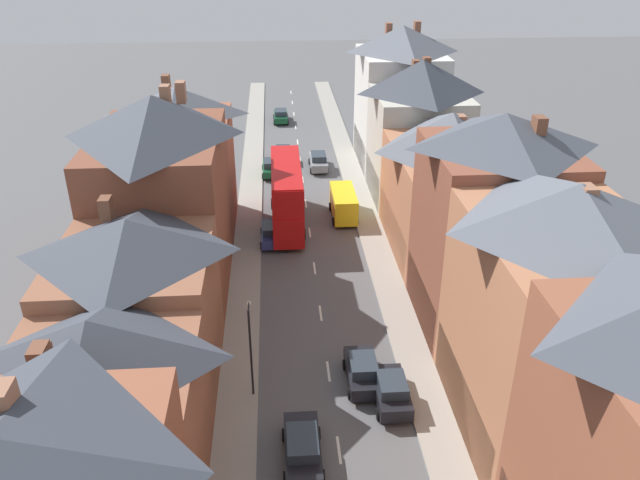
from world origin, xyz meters
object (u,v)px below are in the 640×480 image
Objects in this scene: car_mid_black at (302,448)px; car_near_blue at (281,116)px; car_parked_right_a at (283,154)px; car_parked_left_a at (391,391)px; car_parked_left_b at (272,233)px; double_decker_bus_lead at (287,194)px; street_lamp at (251,346)px; car_far_grey at (318,161)px; car_near_silver at (271,167)px; delivery_van at (343,203)px; car_mid_white at (363,371)px.

car_near_blue is at bearing 90.00° from car_mid_black.
car_parked_right_a is 0.94× the size of car_mid_black.
car_parked_left_a reaches higher than car_mid_black.
car_near_blue is at bearing 87.80° from car_parked_left_b.
car_parked_left_b is (-1.29, -3.19, -2.00)m from double_decker_bus_lead.
car_parked_left_a is 0.69× the size of street_lamp.
car_parked_right_a is 4.39m from car_far_grey.
car_parked_right_a reaches higher than car_parked_left_b.
car_parked_right_a is at bearing -90.00° from car_near_blue.
delivery_van reaches higher than car_near_silver.
car_far_grey is (4.90, 16.41, 0.04)m from car_parked_left_b.
car_near_silver is 33.08m from car_mid_white.
car_parked_left_a reaches higher than car_near_silver.
car_near_blue is at bearing 95.25° from car_parked_left_a.
car_far_grey is at bearing 74.73° from double_decker_bus_lead.
double_decker_bus_lead reaches higher than car_near_blue.
car_parked_right_a is (0.00, -14.98, 0.02)m from car_near_blue.
car_mid_black is 1.04× the size of car_parked_left_b.
car_parked_right_a is 0.98× the size of car_parked_left_b.
car_mid_white is at bearing -86.01° from car_near_blue.
street_lamp reaches higher than car_mid_white.
double_decker_bus_lead is 2.56× the size of car_parked_left_b.
car_parked_right_a reaches higher than car_near_blue.
car_far_grey is at bearing 96.10° from delivery_van.
car_parked_right_a is 0.91× the size of car_far_grey.
street_lamp is at bearing -91.98° from car_near_silver.
car_parked_left_b is (-1.30, 23.08, -0.00)m from car_mid_black.
street_lamp reaches higher than car_mid_black.
car_parked_left_b is at bearing -92.20° from car_near_blue.
double_decker_bus_lead is 2.75× the size of car_mid_white.
street_lamp is at bearing -92.69° from car_near_blue.
car_near_blue is at bearing 93.99° from car_mid_white.
car_far_grey reaches higher than car_parked_left_a.
car_parked_left_b is at bearing -93.93° from car_parked_right_a.
car_mid_white reaches higher than car_mid_black.
car_near_silver is 33.29m from street_lamp.
car_near_silver is (-1.30, -18.88, 0.00)m from car_near_blue.
street_lamp reaches higher than car_parked_left_a.
car_near_blue is at bearing 90.00° from car_parked_right_a.
car_near_blue is at bearing 86.06° from car_near_silver.
delivery_van is at bearing 86.61° from car_mid_white.
double_decker_bus_lead is 21.28m from car_mid_white.
car_near_blue is 0.80× the size of street_lamp.
car_far_grey is at bearing -34.94° from car_parked_right_a.
car_near_silver reaches higher than car_near_blue.
car_parked_right_a is at bearing 86.07° from car_parked_left_b.
double_decker_bus_lead is at bearing 67.98° from car_parked_left_b.
car_mid_black reaches higher than car_near_blue.
car_mid_white is (3.61, -20.88, -1.97)m from double_decker_bus_lead.
double_decker_bus_lead is 3.98m from car_parked_left_b.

